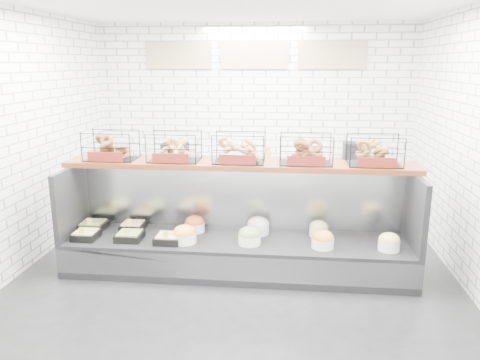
# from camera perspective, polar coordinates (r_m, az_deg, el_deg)

# --- Properties ---
(ground) EXTENTS (5.50, 5.50, 0.00)m
(ground) POSITION_cam_1_polar(r_m,az_deg,el_deg) (5.37, -0.70, -12.25)
(ground) COLOR black
(ground) RESTS_ON ground
(room_shell) EXTENTS (5.02, 5.51, 3.01)m
(room_shell) POSITION_cam_1_polar(r_m,az_deg,el_deg) (5.42, -0.01, 10.65)
(room_shell) COLOR white
(room_shell) RESTS_ON ground
(display_case) EXTENTS (4.00, 0.90, 1.20)m
(display_case) POSITION_cam_1_polar(r_m,az_deg,el_deg) (5.55, -0.41, -7.65)
(display_case) COLOR black
(display_case) RESTS_ON ground
(bagel_shelf) EXTENTS (4.10, 0.50, 0.40)m
(bagel_shelf) POSITION_cam_1_polar(r_m,az_deg,el_deg) (5.42, -0.08, 3.46)
(bagel_shelf) COLOR #4D2010
(bagel_shelf) RESTS_ON display_case
(prep_counter) EXTENTS (4.00, 0.60, 1.20)m
(prep_counter) POSITION_cam_1_polar(r_m,az_deg,el_deg) (7.48, 1.45, -0.74)
(prep_counter) COLOR #93969B
(prep_counter) RESTS_ON ground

